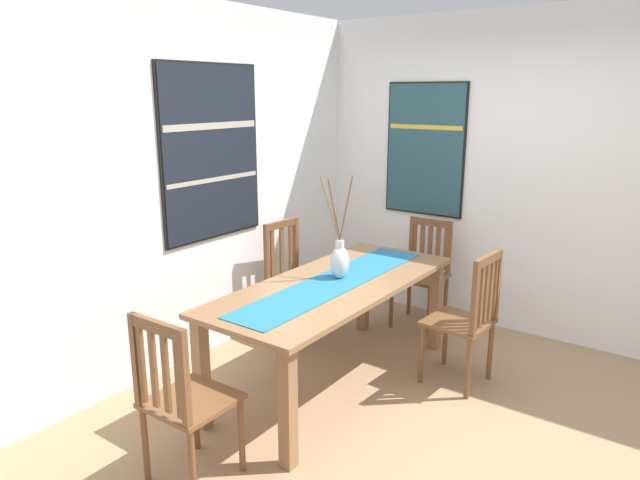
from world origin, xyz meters
The scene contains 12 objects.
ground_plane centered at (0.00, 0.00, -0.01)m, with size 6.40×6.40×0.03m, color #A37F5B.
wall_back centered at (0.00, 1.86, 1.35)m, with size 6.40×0.12×2.70m, color white.
wall_side centered at (1.86, 0.00, 1.35)m, with size 0.12×6.40×2.70m, color white.
dining_table centered at (0.10, 0.66, 0.66)m, with size 2.05×0.84×0.76m.
table_runner centered at (0.10, 0.66, 0.77)m, with size 1.88×0.36×0.01m, color #236B93.
centerpiece_vase centered at (0.19, 0.68, 0.90)m, with size 0.18×0.28×0.74m.
chair_0 centered at (0.63, -0.10, 0.51)m, with size 0.45×0.45×0.99m.
chair_1 centered at (-1.26, 0.68, 0.50)m, with size 0.43×0.43×0.97m.
chair_2 centered at (0.63, 1.45, 0.50)m, with size 0.45×0.45×0.98m.
chair_3 centered at (1.47, 0.64, 0.50)m, with size 0.43×0.43×0.94m.
painting_on_back_wall centered at (0.07, 1.79, 1.59)m, with size 0.99×0.05×1.33m.
painting_on_side_wall centered at (1.79, 0.83, 1.53)m, with size 0.05×0.76×1.19m.
Camera 1 is at (-3.00, -1.45, 2.04)m, focal length 32.10 mm.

